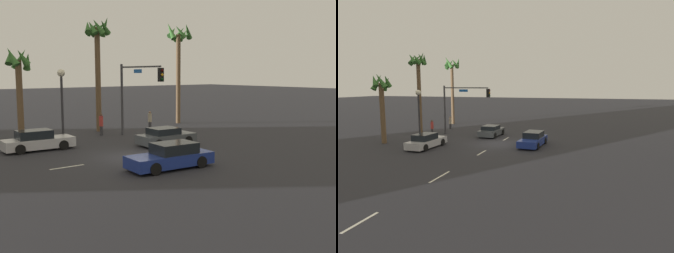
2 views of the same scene
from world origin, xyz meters
The scene contains 15 objects.
ground_plane centered at (0.00, 0.00, 0.00)m, with size 220.00×220.00×0.00m, color #28282D.
lane_stripe_0 centered at (-18.00, 0.00, 0.01)m, with size 2.04×0.14×0.01m, color silver.
lane_stripe_1 centered at (-11.40, 0.00, 0.01)m, with size 2.47×0.14×0.01m, color silver.
lane_stripe_2 centered at (-4.33, 0.00, 0.01)m, with size 1.95×0.14×0.01m, color silver.
lane_stripe_3 centered at (2.72, 0.00, 0.01)m, with size 1.95×0.14×0.01m, color silver.
car_0 centered at (-3.88, 5.70, 0.62)m, with size 4.58×1.93×1.35m.
car_1 centered at (-0.02, -3.58, 0.63)m, with size 4.79×2.12×1.36m.
car_2 centered at (3.96, 2.14, 0.59)m, with size 4.12×2.07×1.25m.
traffic_signal centered at (3.90, 5.92, 3.97)m, with size 0.52×6.02×5.73m.
streetlamp centered at (-1.01, 8.28, 3.79)m, with size 0.56×0.56×5.31m.
pedestrian_0 centered at (7.60, 9.28, 0.86)m, with size 0.44×0.44×1.64m.
pedestrian_1 centered at (2.56, 8.97, 0.95)m, with size 0.42×0.42×1.78m.
palm_tree_0 centered at (-3.20, 10.97, 4.92)m, with size 2.26×2.40×6.99m.
palm_tree_1 centered at (12.61, 11.45, 7.28)m, with size 2.68×2.84×9.97m.
palm_tree_2 centered at (3.57, 11.22, 7.23)m, with size 2.65×2.68×9.82m.
Camera 2 is at (-27.50, -9.42, 5.75)m, focal length 31.69 mm.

